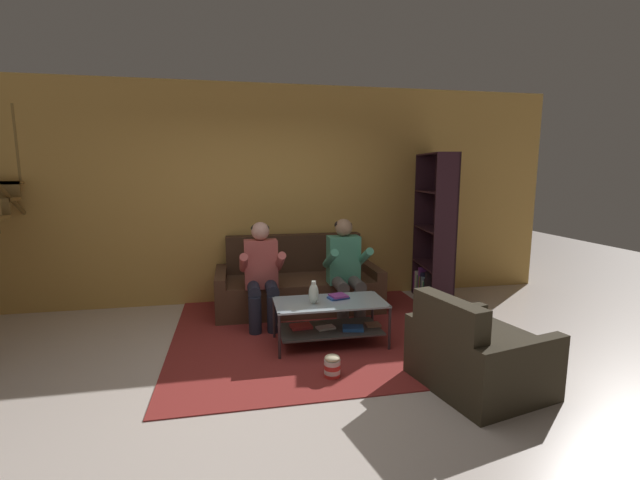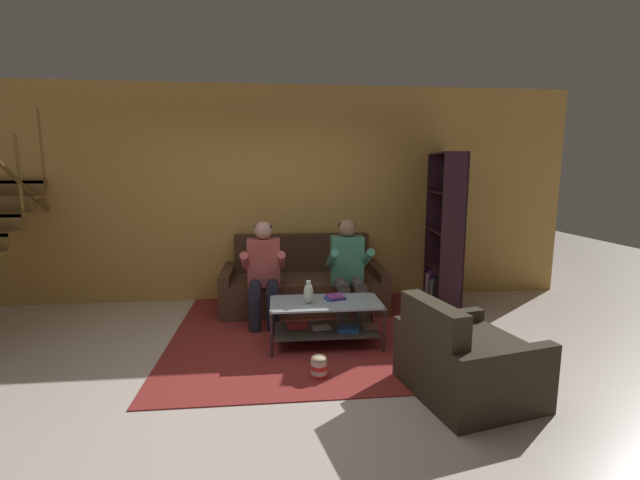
# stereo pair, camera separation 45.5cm
# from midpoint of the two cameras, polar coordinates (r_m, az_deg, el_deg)

# --- Properties ---
(ground) EXTENTS (16.80, 16.80, 0.00)m
(ground) POSITION_cam_midpoint_polar(r_m,az_deg,el_deg) (3.87, -8.70, -18.21)
(ground) COLOR beige
(back_partition) EXTENTS (8.40, 0.12, 2.90)m
(back_partition) POSITION_cam_midpoint_polar(r_m,az_deg,el_deg) (5.90, -10.25, 5.92)
(back_partition) COLOR gold
(back_partition) RESTS_ON ground
(couch) EXTENTS (2.07, 0.93, 0.92)m
(couch) POSITION_cam_midpoint_polar(r_m,az_deg,el_deg) (5.62, -5.32, -6.10)
(couch) COLOR #4B3120
(couch) RESTS_ON ground
(person_seated_left) EXTENTS (0.50, 0.58, 1.19)m
(person_seated_left) POSITION_cam_midpoint_polar(r_m,az_deg,el_deg) (4.97, -10.40, -4.05)
(person_seated_left) COLOR #202230
(person_seated_left) RESTS_ON ground
(person_seated_right) EXTENTS (0.50, 0.58, 1.21)m
(person_seated_right) POSITION_cam_midpoint_polar(r_m,az_deg,el_deg) (5.08, 0.88, -3.52)
(person_seated_right) COLOR #504946
(person_seated_right) RESTS_ON ground
(coffee_table) EXTENTS (1.13, 0.57, 0.46)m
(coffee_table) POSITION_cam_midpoint_polar(r_m,az_deg,el_deg) (4.44, -1.59, -10.20)
(coffee_table) COLOR #A9BDC8
(coffee_table) RESTS_ON ground
(area_rug) EXTENTS (3.09, 3.20, 0.01)m
(area_rug) POSITION_cam_midpoint_polar(r_m,az_deg,el_deg) (5.00, -3.47, -11.53)
(area_rug) COLOR maroon
(area_rug) RESTS_ON ground
(vase) EXTENTS (0.10, 0.10, 0.23)m
(vase) POSITION_cam_midpoint_polar(r_m,az_deg,el_deg) (4.29, -3.91, -7.12)
(vase) COLOR silver
(vase) RESTS_ON coffee_table
(book_stack) EXTENTS (0.23, 0.19, 0.04)m
(book_stack) POSITION_cam_midpoint_polar(r_m,az_deg,el_deg) (4.48, -0.46, -7.60)
(book_stack) COLOR #2E57B2
(book_stack) RESTS_ON coffee_table
(bookshelf) EXTENTS (0.42, 0.96, 2.00)m
(bookshelf) POSITION_cam_midpoint_polar(r_m,az_deg,el_deg) (5.93, 12.98, -0.81)
(bookshelf) COLOR #2F1720
(bookshelf) RESTS_ON ground
(armchair) EXTENTS (1.03, 1.09, 0.80)m
(armchair) POSITION_cam_midpoint_polar(r_m,az_deg,el_deg) (3.78, 16.89, -14.60)
(armchair) COLOR #332B1E
(armchair) RESTS_ON ground
(popcorn_tub) EXTENTS (0.14, 0.14, 0.20)m
(popcorn_tub) POSITION_cam_midpoint_polar(r_m,az_deg,el_deg) (3.85, -1.89, -16.54)
(popcorn_tub) COLOR red
(popcorn_tub) RESTS_ON ground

